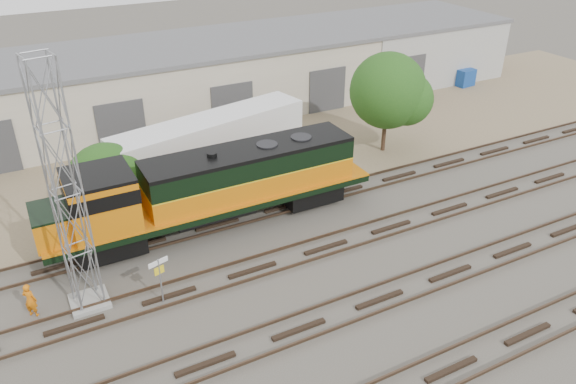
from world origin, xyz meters
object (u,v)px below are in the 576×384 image
locomotive (209,188)px  semi_trailer (215,139)px  worker (30,300)px  signal_tower (67,197)px

locomotive → semi_trailer: bearing=65.6°
locomotive → worker: (-9.07, -2.96, -1.58)m
locomotive → signal_tower: size_ratio=1.59×
locomotive → worker: 9.68m
signal_tower → worker: (-2.23, 0.31, -4.46)m
signal_tower → worker: signal_tower is taller
semi_trailer → signal_tower: bearing=-149.1°
locomotive → worker: locomotive is taller
locomotive → worker: bearing=-161.9°
locomotive → semi_trailer: size_ratio=1.36×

